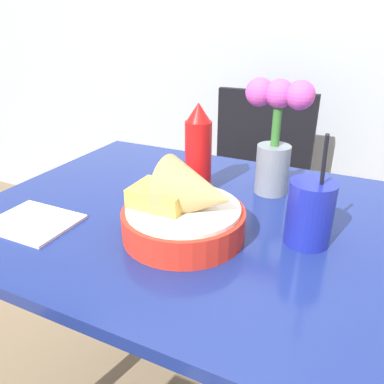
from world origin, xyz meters
name	(u,v)px	position (x,y,z in m)	size (l,w,h in m)	color
dining_table	(192,258)	(0.00, 0.00, 0.61)	(0.92, 0.73, 0.73)	navy
chair_far_window	(255,181)	(-0.06, 0.73, 0.51)	(0.40, 0.40, 0.86)	black
food_basket	(187,210)	(0.04, -0.10, 0.79)	(0.23, 0.23, 0.16)	red
ketchup_bottle	(198,150)	(-0.03, 0.11, 0.83)	(0.06, 0.06, 0.21)	red
drink_cup	(309,215)	(0.25, -0.02, 0.79)	(0.08, 0.08, 0.22)	#192399
flower_vase	(276,132)	(0.13, 0.17, 0.88)	(0.15, 0.08, 0.27)	gray
napkin	(34,222)	(-0.27, -0.19, 0.73)	(0.17, 0.13, 0.01)	white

